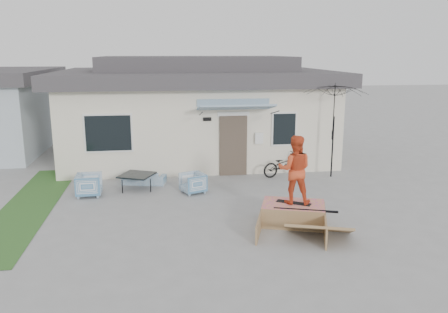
{
  "coord_description": "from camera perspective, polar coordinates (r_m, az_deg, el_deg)",
  "views": [
    {
      "loc": [
        -1.48,
        -10.82,
        4.24
      ],
      "look_at": [
        0.3,
        1.8,
        1.3
      ],
      "focal_mm": 36.57,
      "sensor_mm": 36.0,
      "label": 1
    }
  ],
  "objects": [
    {
      "name": "grass_strip",
      "position": [
        14.01,
        -23.13,
        -5.7
      ],
      "size": [
        1.4,
        8.0,
        0.01
      ],
      "primitive_type": "cube",
      "color": "#2B5723",
      "rests_on": "ground"
    },
    {
      "name": "skateboard",
      "position": [
        11.66,
        8.69,
        -5.68
      ],
      "size": [
        0.85,
        0.66,
        0.05
      ],
      "primitive_type": "cube",
      "rotation": [
        0.0,
        0.0,
        -0.57
      ],
      "color": "black",
      "rests_on": "skate_ramp"
    },
    {
      "name": "skate_ramp",
      "position": [
        11.7,
        8.63,
        -7.07
      ],
      "size": [
        2.1,
        2.42,
        0.51
      ],
      "primitive_type": null,
      "rotation": [
        0.0,
        0.0,
        -0.32
      ],
      "color": "olive",
      "rests_on": "ground"
    },
    {
      "name": "skater",
      "position": [
        11.41,
        8.84,
        -1.45
      ],
      "size": [
        0.99,
        0.85,
        1.72
      ],
      "primitive_type": "imported",
      "rotation": [
        0.0,
        0.0,
        2.87
      ],
      "color": "#D74A25",
      "rests_on": "skateboard"
    },
    {
      "name": "armchair_right",
      "position": [
        14.01,
        -3.92,
        -3.2
      ],
      "size": [
        0.83,
        0.85,
        0.69
      ],
      "primitive_type": "imported",
      "rotation": [
        0.0,
        0.0,
        -1.19
      ],
      "color": "teal",
      "rests_on": "ground"
    },
    {
      "name": "armchair_left",
      "position": [
        14.27,
        -16.52,
        -3.29
      ],
      "size": [
        0.7,
        0.74,
        0.75
      ],
      "primitive_type": "imported",
      "rotation": [
        0.0,
        0.0,
        1.6
      ],
      "color": "teal",
      "rests_on": "ground"
    },
    {
      "name": "coffee_table",
      "position": [
        14.68,
        -10.81,
        -3.08
      ],
      "size": [
        1.26,
        1.26,
        0.47
      ],
      "primitive_type": "cube",
      "rotation": [
        0.0,
        0.0,
        -0.43
      ],
      "color": "black",
      "rests_on": "ground"
    },
    {
      "name": "bicycle",
      "position": [
        15.91,
        7.47,
        -0.71
      ],
      "size": [
        1.66,
        0.94,
        1.0
      ],
      "primitive_type": "imported",
      "rotation": [
        0.0,
        0.0,
        1.84
      ],
      "color": "black",
      "rests_on": "ground"
    },
    {
      "name": "patio_umbrella",
      "position": [
        15.93,
        13.53,
        3.63
      ],
      "size": [
        2.22,
        2.06,
        2.2
      ],
      "color": "black",
      "rests_on": "ground"
    },
    {
      "name": "house",
      "position": [
        19.01,
        -3.52,
        6.02
      ],
      "size": [
        10.8,
        8.49,
        4.1
      ],
      "color": "beige",
      "rests_on": "ground"
    },
    {
      "name": "ground",
      "position": [
        11.72,
        -0.23,
        -8.23
      ],
      "size": [
        90.0,
        90.0,
        0.0
      ],
      "primitive_type": "plane",
      "color": "gray",
      "rests_on": "ground"
    },
    {
      "name": "loveseat",
      "position": [
        15.18,
        -9.97,
        -2.36
      ],
      "size": [
        1.46,
        0.72,
        0.55
      ],
      "primitive_type": "imported",
      "rotation": [
        0.0,
        0.0,
        2.91
      ],
      "color": "teal",
      "rests_on": "ground"
    }
  ]
}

